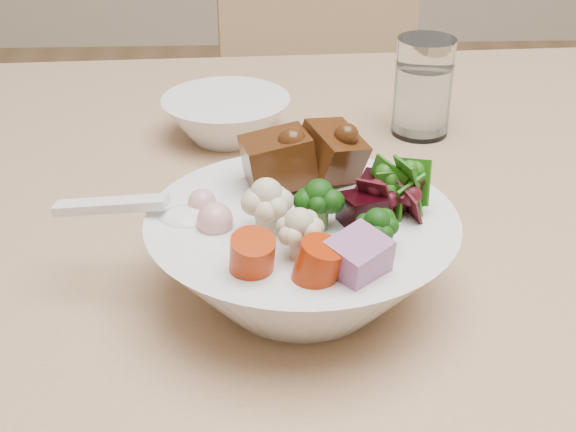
{
  "coord_description": "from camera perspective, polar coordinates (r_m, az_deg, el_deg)",
  "views": [
    {
      "loc": [
        -0.41,
        -0.52,
        1.11
      ],
      "look_at": [
        -0.39,
        -0.0,
        0.82
      ],
      "focal_mm": 50.0,
      "sensor_mm": 36.0,
      "label": 1
    }
  ],
  "objects": [
    {
      "name": "dining_table",
      "position": [
        0.8,
        12.91,
        -4.16
      ],
      "size": [
        1.64,
        0.97,
        0.75
      ],
      "rotation": [
        0.0,
        0.0,
        0.04
      ],
      "color": "tan",
      "rests_on": "ground"
    },
    {
      "name": "chair_far",
      "position": [
        1.46,
        2.9,
        2.06
      ],
      "size": [
        0.4,
        0.4,
        0.77
      ],
      "rotation": [
        0.0,
        0.0,
        0.15
      ],
      "color": "tan",
      "rests_on": "ground"
    },
    {
      "name": "food_bowl",
      "position": [
        0.6,
        1.15,
        -2.41
      ],
      "size": [
        0.23,
        0.23,
        0.13
      ],
      "color": "white",
      "rests_on": "dining_table"
    },
    {
      "name": "soup_spoon",
      "position": [
        0.6,
        -8.49,
        0.03
      ],
      "size": [
        0.13,
        0.05,
        0.03
      ],
      "rotation": [
        0.0,
        0.0,
        -0.21
      ],
      "color": "white",
      "rests_on": "food_bowl"
    },
    {
      "name": "water_glass",
      "position": [
        0.89,
        9.55,
        8.77
      ],
      "size": [
        0.06,
        0.06,
        0.11
      ],
      "color": "white",
      "rests_on": "dining_table"
    },
    {
      "name": "side_bowl",
      "position": [
        0.87,
        -4.4,
        6.94
      ],
      "size": [
        0.14,
        0.14,
        0.05
      ],
      "primitive_type": null,
      "color": "white",
      "rests_on": "dining_table"
    }
  ]
}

